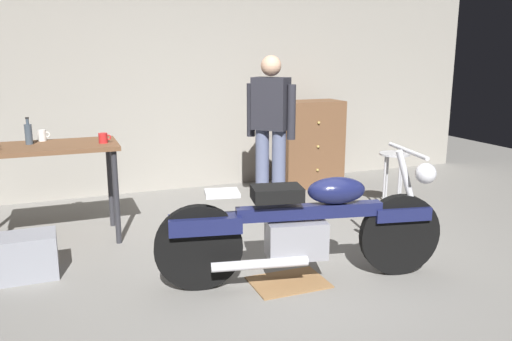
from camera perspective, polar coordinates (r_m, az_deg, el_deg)
ground_plane at (r=4.26m, az=3.54°, el=-10.52°), size 12.00×12.00×0.00m
back_wall at (r=6.56m, az=-6.79°, el=11.56°), size 8.00×0.12×3.10m
workbench at (r=4.93m, az=-22.60°, el=1.31°), size 1.30×0.64×0.90m
motorcycle at (r=3.86m, az=5.48°, el=-5.98°), size 2.16×0.73×1.00m
person_standing at (r=5.60m, az=1.63°, el=5.01°), size 0.42×0.44×1.67m
shop_stool at (r=5.77m, az=15.00°, el=0.51°), size 0.32×0.32×0.64m
wooden_dresser at (r=6.68m, az=5.97°, el=2.97°), size 0.80×0.47×1.10m
drip_tray at (r=3.97m, az=3.63°, el=-12.24°), size 0.56×0.40×0.01m
storage_bin at (r=4.38m, az=-24.01°, el=-8.63°), size 0.44×0.32×0.34m
mug_red_diner at (r=4.84m, az=-16.54°, el=3.47°), size 0.11×0.08×0.09m
mug_white_ceramic at (r=5.14m, az=-22.57°, el=3.61°), size 0.11×0.07×0.10m
bottle at (r=4.99m, az=-23.88°, el=3.77°), size 0.06×0.06×0.24m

